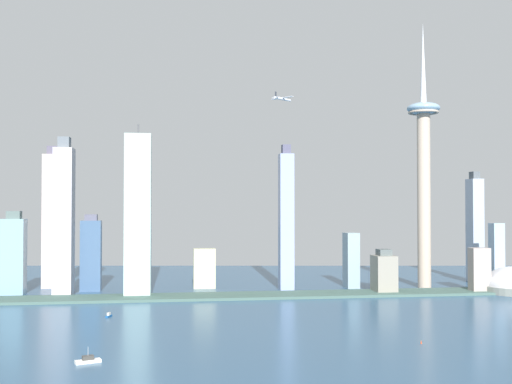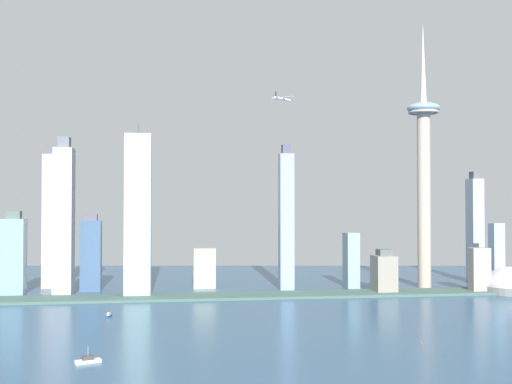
# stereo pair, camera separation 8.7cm
# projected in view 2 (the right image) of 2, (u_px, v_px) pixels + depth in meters

# --- Properties ---
(waterfront_pier) EXTENTS (711.01, 47.82, 2.76)m
(waterfront_pier) POSITION_uv_depth(u_px,v_px,m) (263.00, 295.00, 657.51)
(waterfront_pier) COLOR #436158
(waterfront_pier) RESTS_ON ground
(observation_tower) EXTENTS (39.08, 39.08, 317.49)m
(observation_tower) POSITION_uv_depth(u_px,v_px,m) (424.00, 161.00, 733.32)
(observation_tower) COLOR #BDA691
(observation_tower) RESTS_ON ground
(skyscraper_0) EXTENTS (22.99, 13.93, 87.52)m
(skyscraper_0) POSITION_uv_depth(u_px,v_px,m) (91.00, 255.00, 701.71)
(skyscraper_0) COLOR #415E83
(skyscraper_0) RESTS_ON ground
(skyscraper_1) EXTENTS (27.91, 27.24, 185.52)m
(skyscraper_1) POSITION_uv_depth(u_px,v_px,m) (138.00, 215.00, 659.42)
(skyscraper_1) COLOR #A8C6BA
(skyscraper_1) RESTS_ON ground
(skyscraper_2) EXTENTS (13.40, 14.33, 76.98)m
(skyscraper_2) POSITION_uv_depth(u_px,v_px,m) (497.00, 256.00, 721.09)
(skyscraper_2) COLOR #98B5D0
(skyscraper_2) RESTS_ON ground
(skyscraper_3) EXTENTS (25.82, 14.15, 46.76)m
(skyscraper_3) POSITION_uv_depth(u_px,v_px,m) (204.00, 268.00, 725.84)
(skyscraper_3) COLOR #BDBB94
(skyscraper_3) RESTS_ON ground
(skyscraper_4) EXTENTS (22.98, 27.67, 48.95)m
(skyscraper_4) POSITION_uv_depth(u_px,v_px,m) (384.00, 273.00, 683.06)
(skyscraper_4) COLOR gray
(skyscraper_4) RESTS_ON ground
(skyscraper_5) EXTENTS (20.00, 25.10, 171.93)m
(skyscraper_5) POSITION_uv_depth(u_px,v_px,m) (64.00, 220.00, 665.26)
(skyscraper_5) COLOR #B8B0B7
(skyscraper_5) RESTS_ON ground
(skyscraper_6) EXTENTS (24.39, 19.10, 91.55)m
(skyscraper_6) POSITION_uv_depth(u_px,v_px,m) (14.00, 255.00, 675.53)
(skyscraper_6) COLOR #7DA5B5
(skyscraper_6) RESTS_ON ground
(skyscraper_7) EXTENTS (20.76, 14.27, 50.32)m
(skyscraper_7) POSITION_uv_depth(u_px,v_px,m) (479.00, 270.00, 685.63)
(skyscraper_7) COLOR #A69890
(skyscraper_7) RESTS_ON ground
(skyscraper_8) EXTENTS (16.24, 16.48, 168.40)m
(skyscraper_8) POSITION_uv_depth(u_px,v_px,m) (286.00, 220.00, 712.02)
(skyscraper_8) COLOR #91A0CA
(skyscraper_8) RESTS_ON ground
(skyscraper_9) EXTENTS (21.55, 23.60, 168.85)m
(skyscraper_9) POSITION_uv_depth(u_px,v_px,m) (53.00, 219.00, 734.95)
(skyscraper_9) COLOR beige
(skyscraper_9) RESTS_ON ground
(skyscraper_10) EXTENTS (15.14, 21.07, 141.34)m
(skyscraper_10) POSITION_uv_depth(u_px,v_px,m) (475.00, 229.00, 788.31)
(skyscraper_10) COLOR #A1B0C5
(skyscraper_10) RESTS_ON ground
(skyscraper_11) EXTENTS (14.74, 23.51, 65.27)m
(skyscraper_11) POSITION_uv_depth(u_px,v_px,m) (351.00, 260.00, 731.30)
(skyscraper_11) COLOR #8DA4AD
(skyscraper_11) RESTS_ON ground
(boat_1) EXTENTS (5.36, 9.11, 3.84)m
(boat_1) POSITION_uv_depth(u_px,v_px,m) (109.00, 315.00, 536.94)
(boat_1) COLOR #184E8E
(boat_1) RESTS_ON ground
(boat_2) EXTENTS (16.50, 10.25, 9.90)m
(boat_2) POSITION_uv_depth(u_px,v_px,m) (88.00, 360.00, 379.54)
(boat_2) COLOR white
(boat_2) RESTS_ON ground
(channel_buoy_0) EXTENTS (1.13, 1.13, 2.42)m
(channel_buoy_0) POSITION_uv_depth(u_px,v_px,m) (421.00, 342.00, 432.67)
(channel_buoy_0) COLOR #E54C19
(channel_buoy_0) RESTS_ON ground
(airplane) EXTENTS (22.96, 23.38, 7.44)m
(airplane) POSITION_uv_depth(u_px,v_px,m) (282.00, 99.00, 647.43)
(airplane) COLOR white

